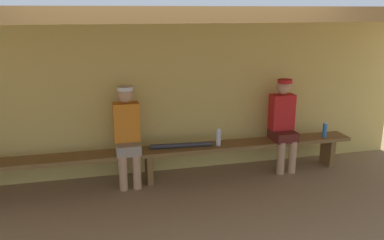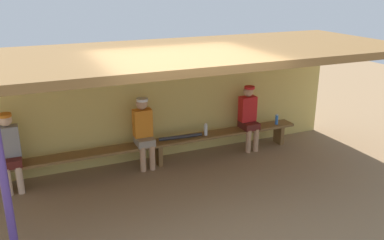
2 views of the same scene
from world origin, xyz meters
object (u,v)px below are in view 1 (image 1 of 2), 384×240
Objects in this scene: water_bottle_clear at (325,130)px; player_middle at (127,131)px; bench at (149,155)px; water_bottle_green at (218,137)px; baseball_bat at (182,145)px; player_in_red at (283,120)px.

player_middle is at bearing 179.12° from water_bottle_clear.
bench is 24.71× the size of water_bottle_green.
water_bottle_clear reaches higher than bench.
water_bottle_green reaches higher than baseball_bat.
water_bottle_clear is (1.66, -0.01, -0.01)m from water_bottle_green.
water_bottle_clear is (2.64, -0.04, 0.18)m from bench.
water_bottle_clear is at bearing -3.82° from player_in_red.
baseball_bat is (0.73, -0.00, -0.25)m from player_middle.
bench is 0.45m from player_middle.
baseball_bat is at bearing 178.92° from water_bottle_clear.
water_bottle_green is at bearing -1.65° from bench.
player_in_red reaches higher than water_bottle_green.
bench is 0.47m from baseball_bat.
player_in_red is at bearing 0.00° from player_middle.
player_middle is (-0.27, 0.00, 0.36)m from bench.
player_middle reaches higher than baseball_bat.
player_middle reaches higher than bench.
bench is 26.36× the size of water_bottle_clear.
player_middle is 2.25m from player_in_red.
baseball_bat is (0.46, -0.00, 0.11)m from bench.
water_bottle_clear is 0.26× the size of baseball_bat.
player_middle is 5.91× the size of water_bottle_clear.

